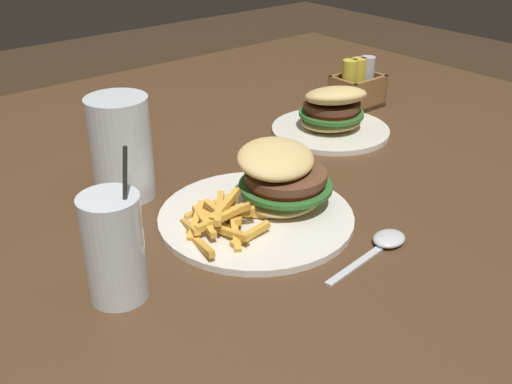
{
  "coord_description": "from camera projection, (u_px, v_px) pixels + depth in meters",
  "views": [
    {
      "loc": [
        -0.56,
        -0.67,
        1.16
      ],
      "look_at": [
        -0.08,
        -0.1,
        0.76
      ],
      "focal_mm": 42.0,
      "sensor_mm": 36.0,
      "label": 1
    }
  ],
  "objects": [
    {
      "name": "beer_glass",
      "position": [
        121.0,
        150.0,
        0.9
      ],
      "size": [
        0.09,
        0.09,
        0.16
      ],
      "color": "silver",
      "rests_on": "dining_table"
    },
    {
      "name": "spoon",
      "position": [
        386.0,
        241.0,
        0.81
      ],
      "size": [
        0.16,
        0.05,
        0.01
      ],
      "rotation": [
        0.0,
        0.0,
        0.11
      ],
      "color": "silver",
      "rests_on": "dining_table"
    },
    {
      "name": "juice_glass",
      "position": [
        115.0,
        251.0,
        0.68
      ],
      "size": [
        0.07,
        0.07,
        0.19
      ],
      "color": "silver",
      "rests_on": "dining_table"
    },
    {
      "name": "condiment_caddy",
      "position": [
        357.0,
        88.0,
        1.28
      ],
      "size": [
        0.1,
        0.08,
        0.11
      ],
      "color": "brown",
      "rests_on": "dining_table"
    },
    {
      "name": "meal_plate_near",
      "position": [
        269.0,
        193.0,
        0.87
      ],
      "size": [
        0.28,
        0.28,
        0.11
      ],
      "color": "silver",
      "rests_on": "dining_table"
    },
    {
      "name": "dining_table",
      "position": [
        257.0,
        227.0,
        1.02
      ],
      "size": [
        1.64,
        1.41,
        0.71
      ],
      "color": "#4C331E",
      "rests_on": "ground_plane"
    },
    {
      "name": "meal_plate_far",
      "position": [
        332.0,
        115.0,
        1.15
      ],
      "size": [
        0.23,
        0.23,
        0.11
      ],
      "color": "silver",
      "rests_on": "dining_table"
    }
  ]
}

